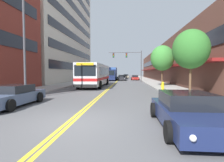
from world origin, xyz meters
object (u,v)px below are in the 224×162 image
box_truck (112,74)px  car_red_parked_right_mid (135,78)px  car_silver_parked_left_mid (95,79)px  street_tree_right_near (191,49)px  car_dark_grey_moving_third (121,77)px  street_tree_right_mid (162,58)px  car_charcoal_moving_lead (122,78)px  street_lamp_left_near (27,29)px  car_slate_blue_parked_left_near (13,96)px  traffic_signal_mast (130,60)px  city_bus (95,74)px  fire_hydrant (163,86)px  car_navy_parked_right_foreground (187,111)px  car_champagne_moving_second (126,76)px

box_truck → car_red_parked_right_mid: bearing=32.1°
car_silver_parked_left_mid → street_tree_right_near: 25.30m
car_red_parked_right_mid → box_truck: 6.99m
car_dark_grey_moving_third → street_tree_right_mid: street_tree_right_mid is taller
car_charcoal_moving_lead → street_lamp_left_near: street_lamp_left_near is taller
car_slate_blue_parked_left_near → car_charcoal_moving_lead: 33.80m
car_slate_blue_parked_left_near → box_truck: (2.91, 32.86, 1.05)m
box_truck → street_tree_right_mid: size_ratio=1.27×
car_silver_parked_left_mid → traffic_signal_mast: size_ratio=0.69×
street_tree_right_near → street_lamp_left_near: bearing=-178.9°
city_bus → car_silver_parked_left_mid: 10.89m
car_dark_grey_moving_third → fire_hydrant: size_ratio=5.25×
street_lamp_left_near → street_tree_right_mid: street_lamp_left_near is taller
car_red_parked_right_mid → fire_hydrant: (1.62, -27.61, -0.02)m
car_navy_parked_right_foreground → street_lamp_left_near: street_lamp_left_near is taller
street_tree_right_near → city_bus: bearing=126.5°
car_silver_parked_left_mid → traffic_signal_mast: traffic_signal_mast is taller
car_champagne_moving_second → city_bus: bearing=-96.2°
car_navy_parked_right_foreground → car_red_parked_right_mid: bearing=90.1°
car_champagne_moving_second → car_slate_blue_parked_left_near: bearing=-96.8°
car_slate_blue_parked_left_near → city_bus: bearing=81.6°
car_slate_blue_parked_left_near → car_dark_grey_moving_third: size_ratio=1.08×
box_truck → traffic_signal_mast: traffic_signal_mast is taller
car_silver_parked_left_mid → street_tree_right_near: size_ratio=1.02×
car_navy_parked_right_foreground → car_silver_parked_left_mid: bearing=106.8°
car_champagne_moving_second → street_lamp_left_near: 50.26m
car_silver_parked_left_mid → car_red_parked_right_mid: (8.66, 10.97, -0.02)m
street_tree_right_near → street_tree_right_mid: (0.35, 11.59, 0.34)m
car_champagne_moving_second → traffic_signal_mast: 25.03m
car_dark_grey_moving_third → box_truck: bearing=-101.6°
car_red_parked_right_mid → car_charcoal_moving_lead: (-3.29, -3.18, 0.03)m
box_truck → street_lamp_left_near: size_ratio=0.80×
street_tree_right_near → street_tree_right_mid: 11.60m
street_tree_right_mid → city_bus: bearing=177.5°
car_navy_parked_right_foreground → street_tree_right_near: bearing=70.2°
car_charcoal_moving_lead → street_tree_right_near: size_ratio=0.90×
car_charcoal_moving_lead → box_truck: (-2.56, -0.49, 1.00)m
car_champagne_moving_second → street_tree_right_near: (4.77, -49.35, 2.94)m
car_navy_parked_right_foreground → street_lamp_left_near: size_ratio=0.54×
car_slate_blue_parked_left_near → street_lamp_left_near: street_lamp_left_near is taller
car_navy_parked_right_foreground → car_red_parked_right_mid: car_red_parked_right_mid is taller
car_silver_parked_left_mid → street_tree_right_near: (10.95, -22.62, 2.95)m
car_champagne_moving_second → car_dark_grey_moving_third: car_champagne_moving_second is taller
box_truck → fire_hydrant: size_ratio=8.12×
car_charcoal_moving_lead → box_truck: bearing=-169.1°
car_charcoal_moving_lead → fire_hydrant: bearing=-78.6°
car_red_parked_right_mid → car_dark_grey_moving_third: size_ratio=1.02×
city_bus → traffic_signal_mast: size_ratio=1.77×
car_silver_parked_left_mid → car_dark_grey_moving_third: size_ratio=1.08×
city_bus → car_charcoal_moving_lead: (3.28, 18.43, -1.11)m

